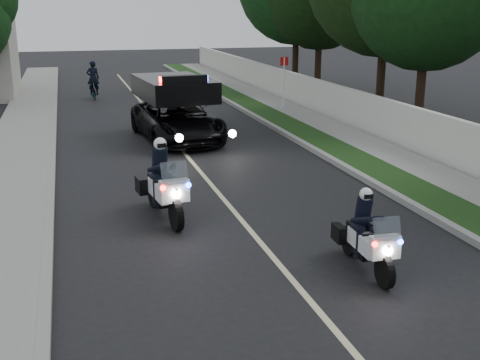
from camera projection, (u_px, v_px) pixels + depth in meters
The scene contains 18 objects.
ground at pixel (306, 296), 9.88m from camera, with size 120.00×120.00×0.00m, color black.
curb_right at pixel (308, 146), 20.18m from camera, with size 0.20×60.00×0.15m, color gray.
grass_verge at pixel (327, 145), 20.36m from camera, with size 1.20×60.00×0.16m, color #193814.
sidewalk_right at pixel (362, 142), 20.71m from camera, with size 1.40×60.00×0.16m, color gray.
property_wall at pixel (389, 122), 20.79m from camera, with size 0.22×60.00×1.50m, color beige.
curb_left at pixel (52, 163), 18.00m from camera, with size 0.20×60.00×0.15m, color gray.
sidewalk_left at pixel (13, 165), 17.71m from camera, with size 2.00×60.00×0.16m, color gray.
lane_marking at pixel (187, 156), 19.11m from camera, with size 0.12×50.00×0.01m, color #BFB78C.
police_moto_left at pixel (165, 217), 13.60m from camera, with size 0.75×2.13×1.81m, color silver, non-canonical shape.
police_moto_right at pixel (365, 269), 10.90m from camera, with size 0.62×1.78×1.51m, color silver, non-canonical shape.
police_suv at pixel (178, 140), 21.49m from camera, with size 2.43×5.24×2.55m, color black.
bicycle at pixel (94, 99), 31.03m from camera, with size 0.53×1.52×0.80m, color black.
cyclist at pixel (94, 99), 31.03m from camera, with size 0.62×0.41×1.73m, color black.
sign_post at pixel (283, 110), 27.72m from camera, with size 0.39×0.39×2.47m, color #B00C18, non-canonical shape.
tree_right_b at pixel (417, 125), 24.17m from camera, with size 5.93×5.93×9.88m, color #143A13, non-canonical shape.
tree_right_c at pixel (378, 114), 26.65m from camera, with size 6.80×6.80×11.33m, color #193510, non-canonical shape.
tree_right_d at pixel (295, 87), 35.54m from camera, with size 6.71×6.71×11.18m, color #164318, non-canonical shape.
tree_right_e at pixel (317, 91), 34.05m from camera, with size 6.24×6.24×10.40m, color black, non-canonical shape.
Camera 1 is at (-3.52, -8.31, 4.57)m, focal length 45.19 mm.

